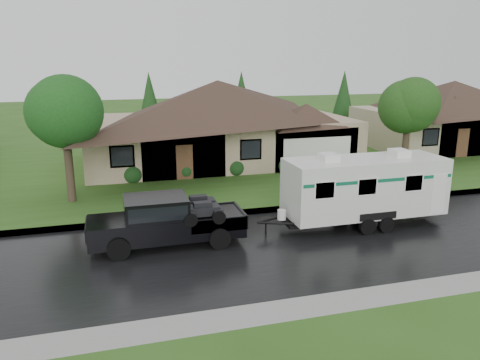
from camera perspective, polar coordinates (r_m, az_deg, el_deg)
name	(u,v)px	position (r m, az deg, el deg)	size (l,w,h in m)	color
ground	(248,231)	(20.30, 0.92, -6.21)	(140.00, 140.00, 0.00)	#30551A
road	(262,248)	(18.53, 2.71, -8.30)	(140.00, 8.00, 0.01)	black
curb	(234,213)	(22.31, -0.74, -4.05)	(140.00, 0.50, 0.15)	gray
lawn	(189,159)	(34.37, -6.27, 2.53)	(140.00, 26.00, 0.15)	#30551A
house_main	(222,112)	(33.13, -2.15, 8.33)	(19.44, 10.80, 6.90)	tan
house_neighbor	(456,107)	(42.91, 24.85, 8.07)	(15.12, 9.72, 6.45)	tan
tree_left_green	(65,118)	(24.58, -20.60, 7.05)	(3.68, 3.68, 6.09)	#382B1E
tree_right_green	(409,105)	(31.68, 19.90, 8.59)	(3.67, 3.67, 6.07)	#382B1E
shrub_row	(236,167)	(29.21, -0.55, 1.63)	(13.60, 1.00, 1.00)	#143814
pickup_truck	(164,219)	(18.70, -9.26, -4.75)	(6.02, 2.29, 2.01)	black
travel_trailer	(364,186)	(21.26, 14.94, -0.74)	(7.42, 2.61, 3.33)	silver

